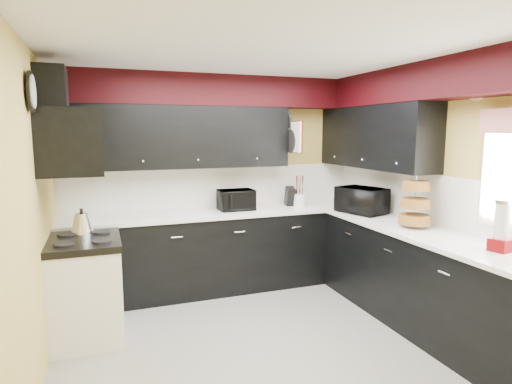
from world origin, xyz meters
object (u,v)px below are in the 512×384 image
Objects in this scene: knife_block at (290,197)px; kettle at (82,223)px; toaster_oven at (236,200)px; microwave at (362,200)px; utensil_crock at (299,200)px.

knife_block is 1.12× the size of kettle.
kettle is at bearing -162.93° from toaster_oven.
microwave is at bearing -2.91° from kettle.
microwave is at bearing -28.20° from toaster_oven.
utensil_crock is at bearing 19.53° from microwave.
kettle is (-1.69, -0.53, -0.05)m from toaster_oven.
knife_block reaches higher than kettle.
toaster_oven is 2.00× the size of kettle.
knife_block is (0.71, 0.04, -0.00)m from toaster_oven.
utensil_crock is at bearing -3.34° from toaster_oven.
toaster_oven reaches higher than kettle.
kettle is at bearing -156.81° from knife_block.
toaster_oven is 0.72m from knife_block.
knife_block is at bearing 140.64° from utensil_crock.
microwave is at bearing -41.33° from knife_block.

